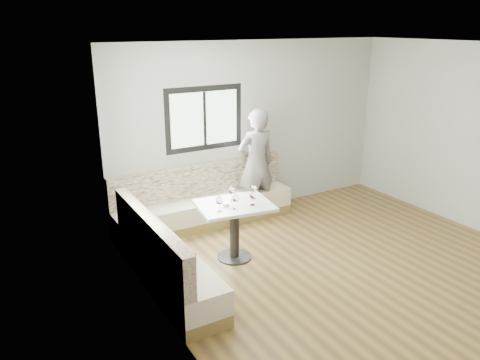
% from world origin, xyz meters
% --- Properties ---
extents(room, '(5.01, 5.01, 2.81)m').
position_xyz_m(room, '(-0.08, 0.08, 1.41)').
color(room, brown).
rests_on(room, ground).
extents(banquette, '(2.90, 2.80, 0.95)m').
position_xyz_m(banquette, '(-1.59, 1.63, 0.33)').
color(banquette, olive).
rests_on(banquette, ground).
extents(table, '(1.06, 0.88, 0.79)m').
position_xyz_m(table, '(-1.18, 1.06, 0.59)').
color(table, black).
rests_on(table, ground).
extents(person, '(0.65, 0.43, 1.79)m').
position_xyz_m(person, '(-0.15, 2.18, 0.89)').
color(person, slate).
rests_on(person, ground).
extents(olive_ramekin, '(0.09, 0.09, 0.04)m').
position_xyz_m(olive_ramekin, '(-1.31, 1.06, 0.80)').
color(olive_ramekin, white).
rests_on(olive_ramekin, table).
extents(wine_glass_a, '(0.09, 0.09, 0.20)m').
position_xyz_m(wine_glass_a, '(-1.47, 0.93, 0.93)').
color(wine_glass_a, white).
rests_on(wine_glass_a, table).
extents(wine_glass_b, '(0.09, 0.09, 0.20)m').
position_xyz_m(wine_glass_b, '(-1.25, 0.90, 0.93)').
color(wine_glass_b, white).
rests_on(wine_glass_b, table).
extents(wine_glass_c, '(0.09, 0.09, 0.20)m').
position_xyz_m(wine_glass_c, '(-1.00, 0.90, 0.93)').
color(wine_glass_c, white).
rests_on(wine_glass_c, table).
extents(wine_glass_d, '(0.09, 0.09, 0.20)m').
position_xyz_m(wine_glass_d, '(-1.15, 1.18, 0.93)').
color(wine_glass_d, white).
rests_on(wine_glass_d, table).
extents(wine_glass_e, '(0.09, 0.09, 0.20)m').
position_xyz_m(wine_glass_e, '(-0.87, 1.09, 0.93)').
color(wine_glass_e, white).
rests_on(wine_glass_e, table).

